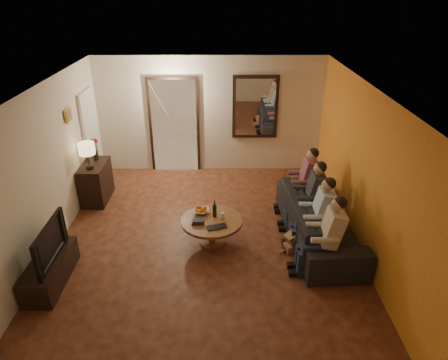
{
  "coord_description": "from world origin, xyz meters",
  "views": [
    {
      "loc": [
        0.27,
        -5.57,
        4.0
      ],
      "look_at": [
        0.3,
        0.3,
        1.05
      ],
      "focal_mm": 32.0,
      "sensor_mm": 36.0,
      "label": 1
    }
  ],
  "objects_px": {
    "dog": "(300,235)",
    "coffee_table": "(212,231)",
    "tv": "(43,243)",
    "tv_stand": "(50,271)",
    "laptop": "(217,228)",
    "person_d": "(304,183)",
    "person_c": "(310,199)",
    "person_b": "(318,217)",
    "bowl": "(201,211)",
    "sofa": "(318,220)",
    "wine_bottle": "(215,208)",
    "person_a": "(327,239)",
    "dresser": "(96,182)",
    "table_lamp": "(88,156)"
  },
  "relations": [
    {
      "from": "dog",
      "to": "coffee_table",
      "type": "xyz_separation_m",
      "value": [
        -1.44,
        0.21,
        -0.06
      ]
    },
    {
      "from": "tv",
      "to": "dog",
      "type": "distance_m",
      "value": 3.88
    },
    {
      "from": "tv_stand",
      "to": "laptop",
      "type": "bearing_deg",
      "value": 15.85
    },
    {
      "from": "person_d",
      "to": "laptop",
      "type": "relative_size",
      "value": 3.65
    },
    {
      "from": "person_c",
      "to": "person_b",
      "type": "bearing_deg",
      "value": -90.0
    },
    {
      "from": "person_b",
      "to": "bowl",
      "type": "relative_size",
      "value": 4.63
    },
    {
      "from": "sofa",
      "to": "dog",
      "type": "height_order",
      "value": "sofa"
    },
    {
      "from": "wine_bottle",
      "to": "person_c",
      "type": "bearing_deg",
      "value": 11.1
    },
    {
      "from": "sofa",
      "to": "person_a",
      "type": "bearing_deg",
      "value": 170.27
    },
    {
      "from": "bowl",
      "to": "sofa",
      "type": "bearing_deg",
      "value": -2.72
    },
    {
      "from": "dog",
      "to": "laptop",
      "type": "distance_m",
      "value": 1.36
    },
    {
      "from": "dog",
      "to": "person_b",
      "type": "bearing_deg",
      "value": -15.36
    },
    {
      "from": "dresser",
      "to": "person_c",
      "type": "relative_size",
      "value": 0.73
    },
    {
      "from": "person_d",
      "to": "sofa",
      "type": "bearing_deg",
      "value": -83.66
    },
    {
      "from": "tv",
      "to": "person_d",
      "type": "distance_m",
      "value": 4.52
    },
    {
      "from": "person_a",
      "to": "person_d",
      "type": "bearing_deg",
      "value": 90.0
    },
    {
      "from": "table_lamp",
      "to": "sofa",
      "type": "relative_size",
      "value": 0.22
    },
    {
      "from": "dresser",
      "to": "coffee_table",
      "type": "height_order",
      "value": "dresser"
    },
    {
      "from": "dresser",
      "to": "wine_bottle",
      "type": "xyz_separation_m",
      "value": [
        2.39,
        -1.41,
        0.22
      ]
    },
    {
      "from": "tv",
      "to": "laptop",
      "type": "distance_m",
      "value": 2.55
    },
    {
      "from": "coffee_table",
      "to": "laptop",
      "type": "height_order",
      "value": "laptop"
    },
    {
      "from": "dresser",
      "to": "dog",
      "type": "distance_m",
      "value": 4.16
    },
    {
      "from": "person_d",
      "to": "wine_bottle",
      "type": "height_order",
      "value": "person_d"
    },
    {
      "from": "laptop",
      "to": "dog",
      "type": "bearing_deg",
      "value": -15.03
    },
    {
      "from": "tv_stand",
      "to": "laptop",
      "type": "relative_size",
      "value": 3.6
    },
    {
      "from": "bowl",
      "to": "tv",
      "type": "bearing_deg",
      "value": -151.1
    },
    {
      "from": "person_b",
      "to": "person_c",
      "type": "bearing_deg",
      "value": 90.0
    },
    {
      "from": "dresser",
      "to": "person_d",
      "type": "bearing_deg",
      "value": -6.81
    },
    {
      "from": "tv_stand",
      "to": "laptop",
      "type": "distance_m",
      "value": 2.55
    },
    {
      "from": "person_a",
      "to": "laptop",
      "type": "bearing_deg",
      "value": 162.92
    },
    {
      "from": "dresser",
      "to": "tv_stand",
      "type": "relative_size",
      "value": 0.74
    },
    {
      "from": "laptop",
      "to": "person_d",
      "type": "bearing_deg",
      "value": 20.84
    },
    {
      "from": "table_lamp",
      "to": "bowl",
      "type": "relative_size",
      "value": 2.08
    },
    {
      "from": "person_b",
      "to": "dog",
      "type": "height_order",
      "value": "person_b"
    },
    {
      "from": "person_c",
      "to": "dog",
      "type": "xyz_separation_m",
      "value": [
        -0.27,
        -0.63,
        -0.32
      ]
    },
    {
      "from": "person_a",
      "to": "sofa",
      "type": "bearing_deg",
      "value": 83.66
    },
    {
      "from": "dog",
      "to": "laptop",
      "type": "relative_size",
      "value": 1.7
    },
    {
      "from": "person_b",
      "to": "wine_bottle",
      "type": "relative_size",
      "value": 3.87
    },
    {
      "from": "dresser",
      "to": "sofa",
      "type": "xyz_separation_m",
      "value": [
        4.15,
        -1.38,
        -0.02
      ]
    },
    {
      "from": "person_c",
      "to": "sofa",
      "type": "bearing_deg",
      "value": -71.57
    },
    {
      "from": "tv_stand",
      "to": "wine_bottle",
      "type": "xyz_separation_m",
      "value": [
        2.39,
        1.07,
        0.41
      ]
    },
    {
      "from": "wine_bottle",
      "to": "dog",
      "type": "bearing_deg",
      "value": -12.38
    },
    {
      "from": "tv_stand",
      "to": "person_d",
      "type": "height_order",
      "value": "person_d"
    },
    {
      "from": "tv_stand",
      "to": "dog",
      "type": "height_order",
      "value": "dog"
    },
    {
      "from": "person_b",
      "to": "dog",
      "type": "xyz_separation_m",
      "value": [
        -0.27,
        -0.03,
        -0.32
      ]
    },
    {
      "from": "coffee_table",
      "to": "table_lamp",
      "type": "bearing_deg",
      "value": 151.17
    },
    {
      "from": "table_lamp",
      "to": "person_b",
      "type": "height_order",
      "value": "table_lamp"
    },
    {
      "from": "wine_bottle",
      "to": "laptop",
      "type": "xyz_separation_m",
      "value": [
        0.05,
        -0.38,
        -0.14
      ]
    },
    {
      "from": "laptop",
      "to": "person_b",
      "type": "bearing_deg",
      "value": -14.46
    },
    {
      "from": "coffee_table",
      "to": "tv_stand",
      "type": "bearing_deg",
      "value": -157.43
    }
  ]
}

